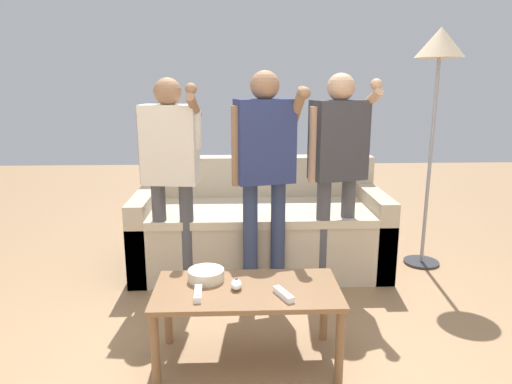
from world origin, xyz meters
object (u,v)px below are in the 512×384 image
(floor_lamp, at_px, (439,59))
(game_remote_wand_far, at_px, (283,294))
(snack_bowl, at_px, (206,275))
(coffee_table, at_px, (247,298))
(player_right, at_px, (338,156))
(couch, at_px, (260,228))
(game_remote_wand_near, at_px, (198,294))
(game_remote_nunchuk, at_px, (236,285))
(player_center, at_px, (265,158))
(player_left, at_px, (170,161))

(floor_lamp, relative_size, game_remote_wand_far, 11.66)
(snack_bowl, bearing_deg, coffee_table, -26.27)
(floor_lamp, bearing_deg, player_right, -155.79)
(couch, xyz_separation_m, game_remote_wand_near, (-0.37, -1.44, 0.14))
(game_remote_wand_far, bearing_deg, game_remote_nunchuk, 156.26)
(game_remote_wand_near, xyz_separation_m, game_remote_wand_far, (0.42, -0.02, -0.00))
(player_center, bearing_deg, game_remote_nunchuk, -102.77)
(coffee_table, bearing_deg, player_left, 118.16)
(game_remote_nunchuk, distance_m, player_center, 1.01)
(coffee_table, xyz_separation_m, game_remote_nunchuk, (-0.05, -0.01, 0.08))
(game_remote_nunchuk, xyz_separation_m, player_left, (-0.44, 0.94, 0.48))
(coffee_table, height_order, player_left, player_left)
(game_remote_nunchuk, bearing_deg, couch, 82.36)
(player_left, bearing_deg, coffee_table, -61.84)
(game_remote_nunchuk, height_order, player_left, player_left)
(player_left, bearing_deg, player_right, 1.37)
(game_remote_nunchuk, bearing_deg, game_remote_wand_far, -23.74)
(couch, xyz_separation_m, coffee_table, (-0.13, -1.36, 0.06))
(floor_lamp, height_order, player_right, floor_lamp)
(couch, relative_size, game_remote_wand_near, 12.29)
(game_remote_nunchuk, height_order, player_center, player_center)
(floor_lamp, bearing_deg, game_remote_nunchuk, -138.70)
(floor_lamp, bearing_deg, coffee_table, -137.80)
(couch, distance_m, player_center, 0.84)
(floor_lamp, bearing_deg, player_left, -168.76)
(snack_bowl, relative_size, game_remote_nunchuk, 2.19)
(coffee_table, height_order, floor_lamp, floor_lamp)
(floor_lamp, xyz_separation_m, player_right, (-0.80, -0.36, -0.66))
(snack_bowl, height_order, floor_lamp, floor_lamp)
(snack_bowl, bearing_deg, player_center, 64.27)
(game_remote_nunchuk, xyz_separation_m, game_remote_wand_near, (-0.19, -0.08, -0.01))
(game_remote_nunchuk, distance_m, player_right, 1.30)
(player_left, relative_size, game_remote_wand_near, 9.43)
(game_remote_nunchuk, bearing_deg, player_center, 77.23)
(coffee_table, relative_size, floor_lamp, 0.52)
(couch, xyz_separation_m, game_remote_wand_far, (0.05, -1.47, 0.14))
(snack_bowl, bearing_deg, game_remote_wand_far, -28.75)
(coffee_table, relative_size, game_remote_nunchuk, 10.84)
(player_center, relative_size, player_right, 1.01)
(coffee_table, bearing_deg, snack_bowl, 153.73)
(snack_bowl, distance_m, floor_lamp, 2.37)
(coffee_table, relative_size, snack_bowl, 4.96)
(player_left, distance_m, player_right, 1.15)
(coffee_table, distance_m, game_remote_wand_far, 0.22)
(couch, relative_size, snack_bowl, 10.04)
(player_center, distance_m, game_remote_wand_near, 1.12)
(player_center, relative_size, game_remote_wand_far, 9.65)
(couch, distance_m, coffee_table, 1.37)
(player_center, distance_m, game_remote_wand_far, 1.08)
(player_center, bearing_deg, player_left, 171.63)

